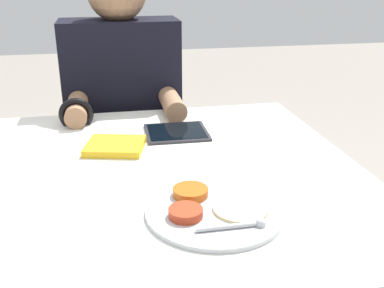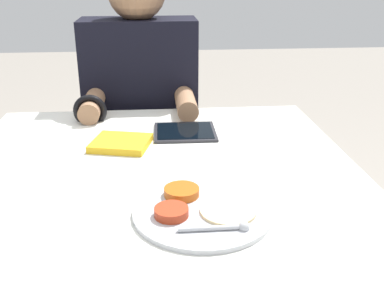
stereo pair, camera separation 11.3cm
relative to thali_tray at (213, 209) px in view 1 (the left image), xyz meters
The scene contains 4 objects.
thali_tray is the anchor object (origin of this frame).
red_notebook 0.43m from the thali_tray, 115.57° to the left, with size 0.18×0.17×0.02m.
tablet_device 0.48m from the thali_tray, 89.73° to the left, with size 0.19×0.17×0.01m.
person_diner 0.91m from the thali_tray, 99.03° to the left, with size 0.43×0.42×1.25m.
Camera 1 is at (-0.11, -1.02, 1.23)m, focal length 42.00 mm.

